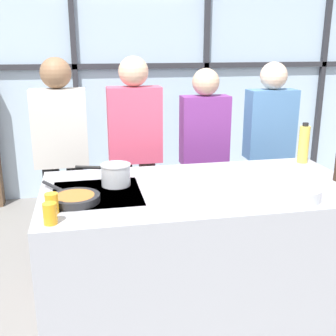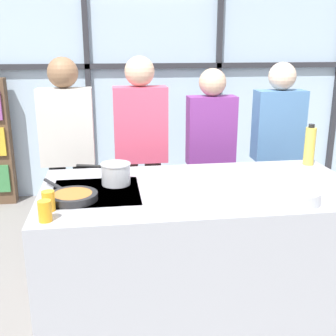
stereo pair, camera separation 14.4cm
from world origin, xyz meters
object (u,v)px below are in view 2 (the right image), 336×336
object	(u,v)px
mixing_bowl	(297,196)
oil_bottle	(310,146)
spectator_center_left	(141,147)
white_plate	(260,174)
spectator_center_right	(211,151)
juice_glass_near	(45,211)
frying_pan	(72,196)
saucepan	(115,173)
spectator_far_right	(277,146)
juice_glass_far	(49,201)
spectator_far_left	(68,149)

from	to	relation	value
mixing_bowl	oil_bottle	world-z (taller)	oil_bottle
spectator_center_left	white_plate	world-z (taller)	spectator_center_left
spectator_center_right	juice_glass_near	distance (m)	1.81
spectator_center_right	frying_pan	size ratio (longest dim) A/B	3.52
saucepan	white_plate	size ratio (longest dim) A/B	1.49
mixing_bowl	juice_glass_near	size ratio (longest dim) A/B	2.35
frying_pan	mixing_bowl	xyz separation A→B (m)	(1.25, -0.21, 0.02)
spectator_center_right	saucepan	bearing A→B (deg)	45.72
spectator_center_left	frying_pan	xyz separation A→B (m)	(-0.48, -1.09, -0.01)
spectator_center_left	white_plate	bearing A→B (deg)	133.14
spectator_far_right	juice_glass_far	size ratio (longest dim) A/B	15.15
spectator_far_right	juice_glass_far	xyz separation A→B (m)	(-1.78, -1.23, 0.05)
spectator_far_right	white_plate	distance (m)	0.91
spectator_center_left	saucepan	distance (m)	0.87
juice_glass_near	spectator_center_right	bearing A→B (deg)	49.22
saucepan	juice_glass_near	size ratio (longest dim) A/B	3.14
spectator_far_left	frying_pan	distance (m)	1.09
spectator_center_left	oil_bottle	world-z (taller)	spectator_center_left
spectator_far_left	mixing_bowl	bearing A→B (deg)	136.36
spectator_far_right	white_plate	size ratio (longest dim) A/B	7.18
spectator_center_left	oil_bottle	xyz separation A→B (m)	(1.18, -0.59, 0.11)
spectator_far_right	juice_glass_near	distance (m)	2.24
spectator_far_left	spectator_center_right	xyz separation A→B (m)	(1.18, 0.00, -0.06)
spectator_far_left	frying_pan	xyz separation A→B (m)	(0.11, -1.09, -0.01)
spectator_center_right	mixing_bowl	world-z (taller)	spectator_center_right
spectator_center_left	saucepan	xyz separation A→B (m)	(-0.23, -0.84, 0.04)
spectator_center_left	saucepan	world-z (taller)	spectator_center_left
spectator_far_left	oil_bottle	xyz separation A→B (m)	(1.78, -0.59, 0.11)
spectator_far_right	juice_glass_near	world-z (taller)	spectator_far_right
spectator_center_left	spectator_far_right	xyz separation A→B (m)	(1.18, 0.00, -0.03)
juice_glass_far	spectator_center_left	bearing A→B (deg)	64.36
spectator_far_left	spectator_center_right	size ratio (longest dim) A/B	1.06
spectator_center_left	spectator_center_right	world-z (taller)	spectator_center_left
oil_bottle	juice_glass_far	size ratio (longest dim) A/B	2.76
frying_pan	juice_glass_far	size ratio (longest dim) A/B	4.18
spectator_center_right	juice_glass_near	size ratio (longest dim) A/B	14.74
saucepan	mixing_bowl	distance (m)	1.10
mixing_bowl	juice_glass_far	size ratio (longest dim) A/B	2.35
spectator_center_left	saucepan	bearing A→B (deg)	74.82
spectator_far_left	spectator_center_left	size ratio (longest dim) A/B	1.00
spectator_far_left	oil_bottle	bearing A→B (deg)	161.65
spectator_center_left	mixing_bowl	size ratio (longest dim) A/B	6.65
mixing_bowl	oil_bottle	distance (m)	0.83
spectator_far_left	spectator_far_right	bearing A→B (deg)	-180.00
oil_bottle	juice_glass_near	xyz separation A→B (m)	(-1.77, -0.78, -0.09)
frying_pan	oil_bottle	xyz separation A→B (m)	(1.66, 0.50, 0.12)
frying_pan	mixing_bowl	size ratio (longest dim) A/B	1.78
saucepan	mixing_bowl	world-z (taller)	saucepan
frying_pan	white_plate	bearing A→B (deg)	13.66
spectator_far_left	frying_pan	size ratio (longest dim) A/B	3.73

